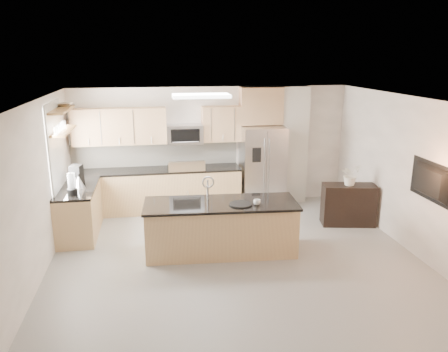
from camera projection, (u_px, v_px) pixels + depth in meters
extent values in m
plane|color=gray|center=(240.00, 269.00, 6.87)|extent=(6.50, 6.50, 0.00)
cube|color=white|center=(242.00, 103.00, 6.17)|extent=(6.00, 6.50, 0.02)
cube|color=white|center=(212.00, 147.00, 9.61)|extent=(6.00, 0.02, 2.60)
cube|color=white|center=(323.00, 313.00, 3.44)|extent=(6.00, 0.02, 2.60)
cube|color=white|center=(29.00, 201.00, 6.05)|extent=(0.02, 6.50, 2.60)
cube|color=white|center=(424.00, 181.00, 6.99)|extent=(0.02, 6.50, 2.60)
cube|color=#D7B277|center=(157.00, 191.00, 9.34)|extent=(3.55, 0.65, 0.88)
cube|color=black|center=(156.00, 170.00, 9.22)|extent=(3.55, 0.66, 0.04)
cube|color=beige|center=(156.00, 154.00, 9.44)|extent=(3.55, 0.02, 0.52)
cube|color=#D7B277|center=(79.00, 212.00, 8.09)|extent=(0.65, 1.50, 0.88)
cube|color=black|center=(77.00, 188.00, 7.97)|extent=(0.66, 1.50, 0.04)
cube|color=black|center=(186.00, 189.00, 9.44)|extent=(0.76, 0.64, 0.90)
cube|color=black|center=(186.00, 168.00, 9.31)|extent=(0.76, 0.62, 0.03)
cube|color=#BABABC|center=(187.00, 166.00, 9.00)|extent=(0.76, 0.04, 0.22)
cube|color=tan|center=(119.00, 126.00, 9.01)|extent=(1.92, 0.33, 0.75)
cube|color=tan|center=(221.00, 124.00, 9.34)|extent=(0.82, 0.33, 0.75)
cube|color=#BABABC|center=(185.00, 134.00, 9.24)|extent=(0.76, 0.40, 0.40)
cube|color=black|center=(185.00, 136.00, 9.05)|extent=(0.60, 0.02, 0.28)
cube|color=#BABABC|center=(262.00, 167.00, 9.53)|extent=(0.92, 0.75, 1.78)
cube|color=gray|center=(266.00, 171.00, 9.17)|extent=(0.02, 0.01, 1.69)
cube|color=black|center=(257.00, 155.00, 9.03)|extent=(0.18, 0.03, 0.30)
cube|color=beige|center=(293.00, 145.00, 9.75)|extent=(0.60, 0.30, 2.60)
cube|color=white|center=(55.00, 149.00, 7.72)|extent=(0.03, 1.05, 1.55)
cube|color=white|center=(56.00, 149.00, 7.72)|extent=(0.03, 1.15, 1.65)
cube|color=olive|center=(63.00, 131.00, 7.76)|extent=(0.30, 1.20, 0.04)
cube|color=olive|center=(60.00, 110.00, 7.66)|extent=(0.30, 1.20, 0.04)
cube|color=white|center=(201.00, 96.00, 7.64)|extent=(1.00, 0.50, 0.06)
cube|color=#D7B277|center=(221.00, 228.00, 7.38)|extent=(2.54, 1.02, 0.84)
cube|color=black|center=(221.00, 204.00, 7.26)|extent=(2.60, 1.08, 0.04)
cube|color=black|center=(209.00, 205.00, 7.23)|extent=(0.53, 0.38, 0.01)
cylinder|color=#BABABC|center=(208.00, 190.00, 7.38)|extent=(0.03, 0.03, 0.34)
torus|color=#BABABC|center=(208.00, 182.00, 7.28)|extent=(0.21, 0.03, 0.21)
cube|color=black|center=(348.00, 205.00, 8.59)|extent=(1.08, 0.61, 0.81)
imported|color=white|center=(257.00, 202.00, 7.13)|extent=(0.14, 0.14, 0.09)
cylinder|color=black|center=(241.00, 204.00, 7.15)|extent=(0.39, 0.39, 0.02)
cylinder|color=black|center=(72.00, 192.00, 7.50)|extent=(0.17, 0.17, 0.12)
cylinder|color=silver|center=(71.00, 181.00, 7.45)|extent=(0.13, 0.13, 0.28)
cone|color=#BABABC|center=(79.00, 182.00, 7.89)|extent=(0.21, 0.21, 0.23)
cylinder|color=black|center=(78.00, 175.00, 7.85)|extent=(0.04, 0.04, 0.04)
cube|color=black|center=(77.00, 175.00, 8.09)|extent=(0.24, 0.27, 0.37)
cylinder|color=#BABABC|center=(77.00, 180.00, 8.06)|extent=(0.12, 0.12, 0.13)
imported|color=#BABABC|center=(64.00, 104.00, 8.00)|extent=(0.43, 0.43, 0.09)
imported|color=white|center=(351.00, 169.00, 8.39)|extent=(0.72, 0.68, 0.63)
imported|color=black|center=(427.00, 182.00, 6.78)|extent=(0.14, 1.08, 0.62)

